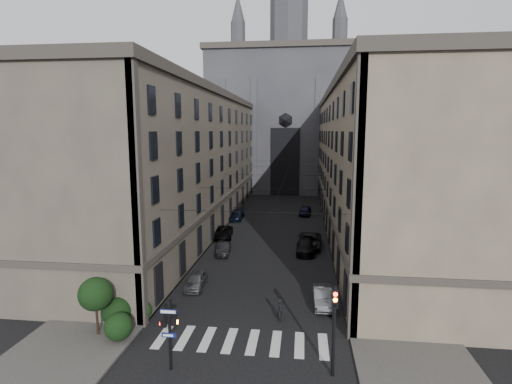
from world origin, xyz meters
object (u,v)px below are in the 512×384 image
at_px(traffic_light_right, 334,321).
at_px(car_left_near, 196,280).
at_px(car_right_near, 323,297).
at_px(car_right_midnear, 309,241).
at_px(car_right_far, 305,211).
at_px(pedestrian, 280,310).
at_px(car_right_midfar, 306,247).
at_px(car_left_midfar, 223,232).
at_px(pedestrian_signal_left, 169,331).
at_px(car_left_far, 237,215).
at_px(gothic_tower, 288,111).
at_px(car_left_midnear, 224,249).

bearing_deg(traffic_light_right, car_left_near, 133.57).
xyz_separation_m(car_left_near, car_right_near, (10.74, -2.26, 0.04)).
bearing_deg(car_right_midnear, car_right_far, 94.61).
relative_size(car_right_near, pedestrian, 2.49).
distance_m(car_right_midfar, pedestrian, 16.55).
bearing_deg(car_left_near, car_right_midfar, 47.40).
height_order(car_left_near, car_right_midfar, car_right_midfar).
xyz_separation_m(car_left_near, car_left_midfar, (-0.94, 16.17, 0.06)).
distance_m(pedestrian_signal_left, car_right_far, 43.78).
bearing_deg(car_left_midfar, car_right_far, 48.77).
xyz_separation_m(pedestrian_signal_left, car_left_midfar, (-2.69, 28.00, -1.61)).
distance_m(traffic_light_right, car_right_far, 42.75).
bearing_deg(traffic_light_right, car_right_far, 91.88).
bearing_deg(car_right_midfar, car_left_far, 124.40).
xyz_separation_m(car_left_far, pedestrian, (8.54, -32.05, 0.12)).
relative_size(pedestrian_signal_left, traffic_light_right, 0.77).
relative_size(pedestrian_signal_left, pedestrian, 2.39).
height_order(traffic_light_right, car_left_near, traffic_light_right).
distance_m(gothic_tower, car_right_far, 35.10).
xyz_separation_m(car_left_midfar, car_right_far, (10.40, 15.07, 0.04)).
relative_size(car_right_far, pedestrian, 2.63).
distance_m(gothic_tower, car_right_midnear, 51.52).
height_order(car_left_midnear, car_right_far, car_right_far).
distance_m(car_left_near, car_left_far, 26.74).
bearing_deg(car_right_midfar, car_right_far, 90.72).
relative_size(car_right_midnear, car_right_midfar, 1.15).
bearing_deg(traffic_light_right, car_left_midfar, 113.16).
height_order(gothic_tower, car_right_midnear, gothic_tower).
xyz_separation_m(pedestrian_signal_left, car_left_near, (-1.74, 11.83, -1.67)).
distance_m(car_left_midfar, pedestrian, 23.13).
bearing_deg(car_left_midfar, pedestrian, -74.96).
distance_m(car_right_midnear, car_right_midfar, 2.15).
relative_size(traffic_light_right, car_left_midnear, 1.35).
bearing_deg(gothic_tower, car_right_midnear, -84.52).
height_order(car_right_near, car_right_midnear, car_right_midnear).
relative_size(car_left_midfar, car_right_midfar, 1.02).
xyz_separation_m(car_left_midfar, pedestrian, (8.54, -21.50, 0.13)).
distance_m(car_left_near, car_left_midfar, 16.20).
bearing_deg(car_left_near, car_right_far, 70.96).
bearing_deg(car_left_far, car_left_midnear, -84.77).
distance_m(traffic_light_right, car_right_midnear, 24.77).
xyz_separation_m(car_left_far, car_right_far, (10.40, 4.52, 0.03)).
xyz_separation_m(traffic_light_right, car_left_midfar, (-11.80, 27.58, -2.58)).
bearing_deg(car_left_midnear, car_left_midfar, 96.32).
height_order(gothic_tower, car_right_far, gothic_tower).
height_order(car_left_far, car_right_near, car_left_far).
relative_size(pedestrian_signal_left, car_left_far, 0.80).
bearing_deg(car_left_midnear, pedestrian_signal_left, -92.65).
xyz_separation_m(car_left_midnear, car_right_near, (10.23, -11.78, 0.05)).
distance_m(pedestrian_signal_left, car_left_midfar, 28.18).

